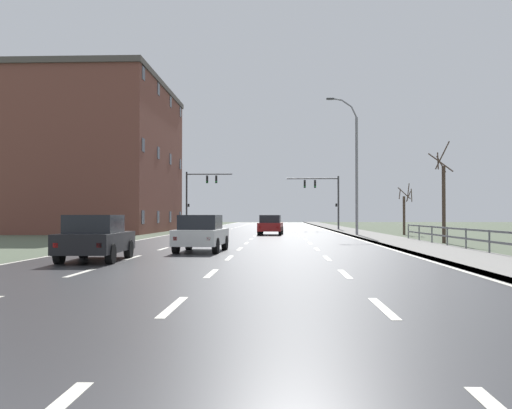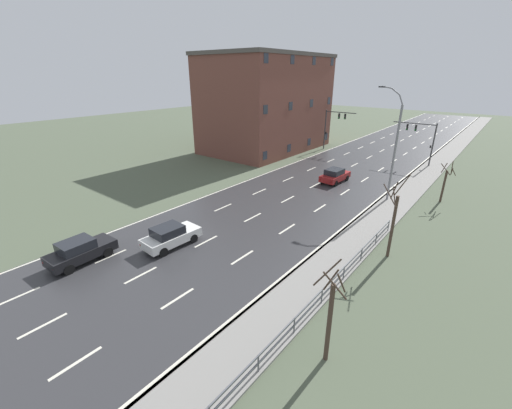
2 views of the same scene
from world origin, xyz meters
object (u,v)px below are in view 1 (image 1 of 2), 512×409
Objects in this scene: street_lamp_midground at (355,168)px; traffic_signal_right at (325,193)px; traffic_signal_left at (198,190)px; car_far_right at (201,233)px; car_mid_centre at (271,225)px; car_far_left at (96,238)px; brick_building at (100,158)px.

street_lamp_midground is 15.80m from traffic_signal_right.
car_far_right is at bearing -81.56° from traffic_signal_left.
street_lamp_midground is 7.88m from car_mid_centre.
traffic_signal_left is 40.38m from car_far_left.
car_far_left is 26.02m from car_mid_centre.
car_far_left is (2.34, -40.17, -3.40)m from traffic_signal_left.
traffic_signal_right reaches higher than car_mid_centre.
traffic_signal_right is 40.80m from car_far_left.
car_far_right is 33.32m from brick_building.
street_lamp_midground is 26.63m from car_far_left.
car_far_right is at bearing -65.01° from brick_building.
car_far_left is 36.80m from brick_building.
traffic_signal_left is 0.31× the size of brick_building.
traffic_signal_right is at bearing 93.43° from street_lamp_midground.
traffic_signal_left is at bearing 121.25° from car_mid_centre.
traffic_signal_left is 17.05m from car_mid_centre.
street_lamp_midground is 1.86× the size of traffic_signal_right.
street_lamp_midground is at bearing 60.82° from car_far_left.
traffic_signal_right is 13.28m from traffic_signal_left.
street_lamp_midground is 2.48× the size of car_mid_centre.
car_mid_centre is 20.68m from car_far_right.
traffic_signal_right is 1.33× the size of car_far_right.
car_mid_centre is at bearing 85.38° from car_far_right.
car_far_right is (-2.63, -20.51, 0.00)m from car_mid_centre.
traffic_signal_right is 0.28× the size of brick_building.
street_lamp_midground reaches higher than traffic_signal_right.
traffic_signal_right reaches higher than car_far_right.
brick_building is (-13.83, 29.67, 6.25)m from car_far_right.
car_far_left is at bearing -117.81° from car_far_right.
car_mid_centre is at bearing 75.33° from car_far_left.
traffic_signal_right reaches higher than car_far_left.
traffic_signal_right is at bearing 79.56° from car_far_right.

